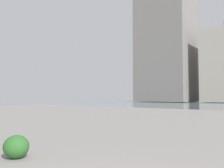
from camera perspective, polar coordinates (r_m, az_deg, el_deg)
building_annex at (r=74.39m, az=13.16°, el=9.27°), size 15.66×13.44×34.68m
shrub_wide at (r=6.62m, az=-22.62°, el=-14.13°), size 0.69×0.62×0.59m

